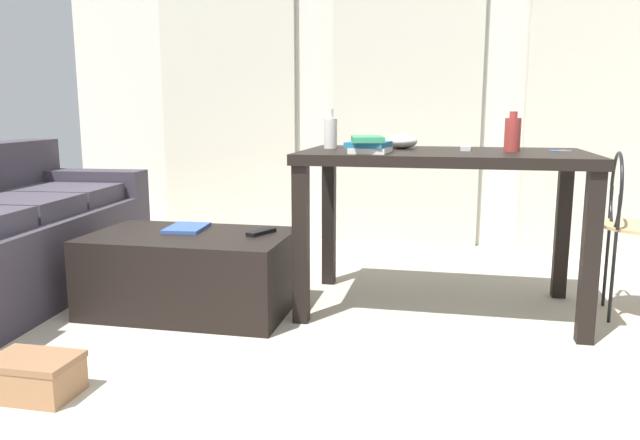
{
  "coord_description": "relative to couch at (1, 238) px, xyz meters",
  "views": [
    {
      "loc": [
        0.33,
        -1.27,
        0.99
      ],
      "look_at": [
        -0.31,
        1.72,
        0.44
      ],
      "focal_mm": 34.21,
      "sensor_mm": 36.0,
      "label": 1
    }
  ],
  "objects": [
    {
      "name": "curtains",
      "position": [
        2.01,
        1.77,
        0.82
      ],
      "size": [
        3.81,
        0.03,
        2.27
      ],
      "color": "beige",
      "rests_on": "ground"
    },
    {
      "name": "bowl",
      "position": [
        2.09,
        0.4,
        0.52
      ],
      "size": [
        0.16,
        0.16,
        0.07
      ],
      "primitive_type": "ellipsoid",
      "color": "beige",
      "rests_on": "craft_table"
    },
    {
      "name": "ground_plane",
      "position": [
        2.01,
        -0.22,
        -0.32
      ],
      "size": [
        8.02,
        8.02,
        0.0
      ],
      "primitive_type": "plane",
      "color": "#B2A893"
    },
    {
      "name": "tv_remote_on_table",
      "position": [
        2.41,
        0.34,
        0.49
      ],
      "size": [
        0.06,
        0.17,
        0.02
      ],
      "primitive_type": "cube",
      "rotation": [
        0.0,
        0.0,
        -0.05
      ],
      "color": "#B7B7B2",
      "rests_on": "craft_table"
    },
    {
      "name": "book_stack",
      "position": [
        1.96,
        0.06,
        0.52
      ],
      "size": [
        0.2,
        0.28,
        0.08
      ],
      "color": "silver",
      "rests_on": "craft_table"
    },
    {
      "name": "wire_chair",
      "position": [
        3.18,
        0.34,
        0.19
      ],
      "size": [
        0.37,
        0.39,
        0.8
      ],
      "color": "tan",
      "rests_on": "ground"
    },
    {
      "name": "scissors",
      "position": [
        2.84,
        0.36,
        0.48
      ],
      "size": [
        0.1,
        0.09,
        0.0
      ],
      "color": "#9EA0A5",
      "rests_on": "craft_table"
    },
    {
      "name": "coffee_table",
      "position": [
        1.09,
        -0.03,
        -0.12
      ],
      "size": [
        0.98,
        0.6,
        0.39
      ],
      "color": "black",
      "rests_on": "ground"
    },
    {
      "name": "magazine",
      "position": [
        1.03,
        0.08,
        0.08
      ],
      "size": [
        0.21,
        0.27,
        0.02
      ],
      "primitive_type": "cube",
      "rotation": [
        0.0,
        0.0,
        0.09
      ],
      "color": "#33519E",
      "rests_on": "coffee_table"
    },
    {
      "name": "couch",
      "position": [
        0.0,
        0.0,
        0.0
      ],
      "size": [
        0.96,
        1.87,
        0.8
      ],
      "color": "#38333D",
      "rests_on": "ground"
    },
    {
      "name": "craft_table",
      "position": [
        2.3,
        0.26,
        0.37
      ],
      "size": [
        1.36,
        0.77,
        0.8
      ],
      "color": "black",
      "rests_on": "ground"
    },
    {
      "name": "shoebox",
      "position": [
        0.94,
        -1.01,
        -0.24
      ],
      "size": [
        0.3,
        0.2,
        0.14
      ],
      "color": "#996B47",
      "rests_on": "ground"
    },
    {
      "name": "bottle_far",
      "position": [
        2.62,
        0.3,
        0.56
      ],
      "size": [
        0.08,
        0.08,
        0.19
      ],
      "color": "#99332D",
      "rests_on": "craft_table"
    },
    {
      "name": "bottle_near",
      "position": [
        1.73,
        0.34,
        0.56
      ],
      "size": [
        0.07,
        0.07,
        0.2
      ],
      "color": "beige",
      "rests_on": "craft_table"
    },
    {
      "name": "wall_back",
      "position": [
        2.01,
        1.86,
        1.02
      ],
      "size": [
        5.35,
        0.1,
        2.67
      ],
      "primitive_type": "cube",
      "color": "silver",
      "rests_on": "ground"
    },
    {
      "name": "tv_remote_primary",
      "position": [
        1.44,
        0.05,
        0.08
      ],
      "size": [
        0.11,
        0.18,
        0.02
      ],
      "primitive_type": "cube",
      "rotation": [
        0.0,
        0.0,
        -0.4
      ],
      "color": "black",
      "rests_on": "coffee_table"
    }
  ]
}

